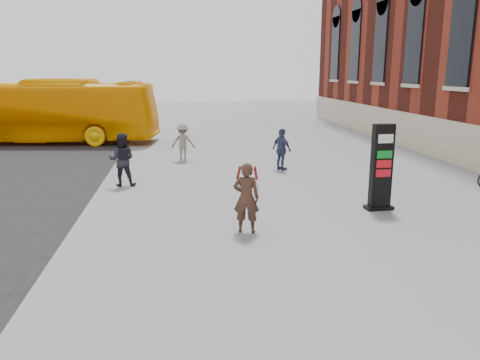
{
  "coord_description": "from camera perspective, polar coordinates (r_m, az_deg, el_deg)",
  "views": [
    {
      "loc": [
        -2.2,
        -10.79,
        3.92
      ],
      "look_at": [
        -0.66,
        1.1,
        1.1
      ],
      "focal_mm": 35.0,
      "sensor_mm": 36.0,
      "label": 1
    }
  ],
  "objects": [
    {
      "name": "info_pylon",
      "position": [
        13.84,
        16.85,
        1.48
      ],
      "size": [
        0.81,
        0.44,
        2.47
      ],
      "rotation": [
        0.0,
        0.0,
        0.05
      ],
      "color": "black",
      "rests_on": "ground"
    },
    {
      "name": "pedestrian_a",
      "position": [
        16.59,
        -14.19,
        2.42
      ],
      "size": [
        0.93,
        0.74,
        1.84
      ],
      "primitive_type": "imported",
      "rotation": [
        0.0,
        0.0,
        3.09
      ],
      "color": "black",
      "rests_on": "ground"
    },
    {
      "name": "bus",
      "position": [
        28.03,
        -23.07,
        7.73
      ],
      "size": [
        12.72,
        4.55,
        3.47
      ],
      "primitive_type": "imported",
      "rotation": [
        0.0,
        0.0,
        1.44
      ],
      "color": "#F7A901",
      "rests_on": "road"
    },
    {
      "name": "ground",
      "position": [
        11.68,
        3.93,
        -6.38
      ],
      "size": [
        100.0,
        100.0,
        0.0
      ],
      "primitive_type": "plane",
      "color": "#9E9EA3"
    },
    {
      "name": "pedestrian_c",
      "position": [
        18.74,
        5.11,
        3.73
      ],
      "size": [
        0.86,
        1.05,
        1.67
      ],
      "primitive_type": "imported",
      "rotation": [
        0.0,
        0.0,
        2.12
      ],
      "color": "#364060",
      "rests_on": "ground"
    },
    {
      "name": "woman",
      "position": [
        11.42,
        0.77,
        -2.07
      ],
      "size": [
        0.76,
        0.72,
        1.76
      ],
      "rotation": [
        0.0,
        0.0,
        2.91
      ],
      "color": "#361F15",
      "rests_on": "ground"
    },
    {
      "name": "pedestrian_b",
      "position": [
        20.9,
        -6.98,
        4.61
      ],
      "size": [
        1.1,
        0.69,
        1.63
      ],
      "primitive_type": "imported",
      "rotation": [
        0.0,
        0.0,
        3.06
      ],
      "color": "gray",
      "rests_on": "ground"
    }
  ]
}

